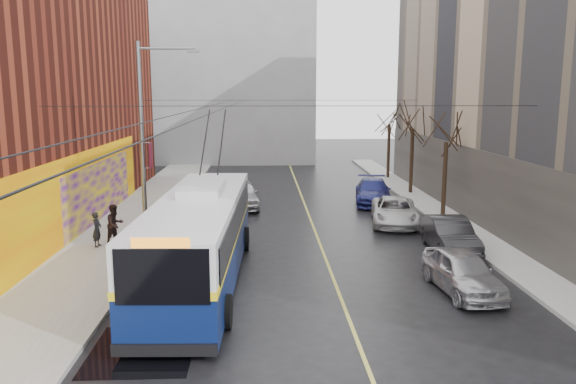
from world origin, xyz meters
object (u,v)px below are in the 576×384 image
Objects in this scene: streetlight_pole at (146,140)px; pedestrian_b at (115,225)px; tree_near at (447,128)px; trolleybus at (200,237)px; following_car at (242,194)px; tree_mid at (413,117)px; tree_far at (390,115)px; parked_car_b at (449,235)px; parked_car_a at (462,272)px; parked_car_c at (395,211)px; pedestrian_a at (97,229)px; parked_car_d at (373,192)px.

pedestrian_b is (-1.59, 0.34, -3.78)m from streetlight_pole.
trolleybus is (-12.43, -10.49, -3.28)m from tree_near.
following_car is (1.03, 13.63, -0.88)m from trolleybus.
tree_far is (0.00, 7.00, -0.11)m from tree_mid.
trolleybus is 2.84× the size of parked_car_b.
tree_mid is at bearing 75.67° from parked_car_a.
tree_near is 1.48× the size of parked_car_a.
following_car reaches higher than parked_car_b.
streetlight_pole is 2.08× the size of parked_car_a.
streetlight_pole is at bearing 148.61° from parked_car_a.
parked_car_c is at bearing -37.07° from pedestrian_b.
pedestrian_a is (-5.02, 4.53, -0.77)m from trolleybus.
tree_near reaches higher than pedestrian_a.
following_car is (-9.40, 10.17, 0.06)m from parked_car_b.
tree_far reaches higher than parked_car_b.
parked_car_a is 17.21m from following_car.
parked_car_d is 3.39× the size of pedestrian_a.
following_car is 2.62× the size of pedestrian_b.
parked_car_b reaches higher than parked_car_c.
pedestrian_b reaches higher than parked_car_c.
tree_mid reaches higher than pedestrian_a.
tree_near is 18.09m from pedestrian_b.
pedestrian_b reaches higher than following_car.
pedestrian_b reaches higher than parked_car_d.
trolleybus reaches higher than parked_car_b.
tree_far is 11.44m from parked_car_d.
parked_car_a is at bearing -107.39° from pedestrian_a.
tree_near is at bearing -20.53° from following_car.
tree_near is 18.88m from pedestrian_a.
tree_near is 7.01m from tree_mid.
streetlight_pole is 4.55m from pedestrian_a.
parked_car_d is at bearing -17.94° from pedestrian_b.
parked_car_a is 10.27m from parked_car_c.
trolleybus is at bearing 166.01° from parked_car_a.
tree_far is 1.52× the size of parked_car_a.
pedestrian_b reaches higher than pedestrian_a.
parked_car_c is at bearing -81.03° from parked_car_d.
tree_mid is 1.33× the size of parked_car_c.
trolleybus is 3.01× the size of parked_car_a.
parked_car_c is 0.96× the size of parked_car_d.
parked_car_a is 0.94× the size of parked_car_b.
parked_car_b is at bearing -98.11° from tree_mid.
trolleybus is at bearing -127.03° from parked_car_c.
trolleybus reaches higher than pedestrian_b.
trolleybus reaches higher than parked_car_a.
tree_near reaches higher than trolleybus.
pedestrian_a is (-17.45, -19.95, -4.22)m from tree_far.
following_car is (-11.40, -10.86, -4.33)m from tree_far.
pedestrian_a reaches higher than parked_car_d.
trolleybus is (-12.43, -24.49, -3.44)m from tree_far.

